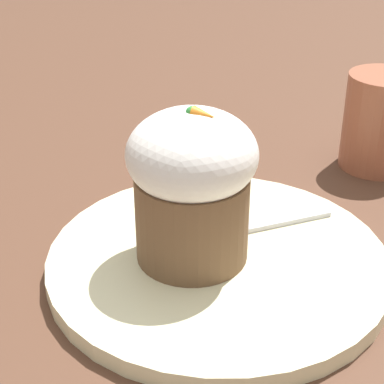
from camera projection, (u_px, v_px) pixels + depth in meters
The scene contains 5 objects.
ground_plane at pixel (217, 269), 0.47m from camera, with size 4.00×4.00×0.00m, color #513323.
dessert_plate at pixel (218, 261), 0.46m from camera, with size 0.25×0.25×0.01m.
carrot_cake at pixel (192, 183), 0.43m from camera, with size 0.09×0.09×0.11m.
spoon at pixel (226, 231), 0.48m from camera, with size 0.10×0.11×0.01m.
coffee_cup at pixel (382, 122), 0.60m from camera, with size 0.10×0.07×0.09m.
Camera 1 is at (0.16, -0.35, 0.27)m, focal length 60.00 mm.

